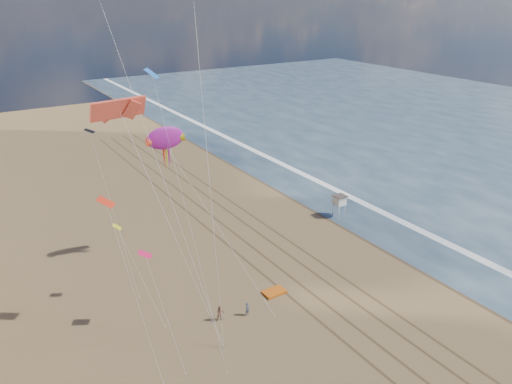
# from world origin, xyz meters

# --- Properties ---
(wet_sand) EXTENTS (260.00, 260.00, 0.00)m
(wet_sand) POSITION_xyz_m (19.00, 40.00, 0.00)
(wet_sand) COLOR #42301E
(wet_sand) RESTS_ON ground
(foam) EXTENTS (260.00, 260.00, 0.00)m
(foam) POSITION_xyz_m (23.20, 40.00, 0.00)
(foam) COLOR white
(foam) RESTS_ON ground
(tracks) EXTENTS (7.68, 120.00, 0.01)m
(tracks) POSITION_xyz_m (2.55, 30.00, 0.01)
(tracks) COLOR brown
(tracks) RESTS_ON ground
(lifeguard_stand) EXTENTS (1.78, 1.78, 3.21)m
(lifeguard_stand) POSITION_xyz_m (16.81, 31.56, 2.48)
(lifeguard_stand) COLOR white
(lifeguard_stand) RESTS_ON ground
(grounded_kite) EXTENTS (2.49, 1.64, 0.28)m
(grounded_kite) POSITION_xyz_m (-2.25, 20.04, 0.14)
(grounded_kite) COLOR #D75D12
(grounded_kite) RESTS_ON ground
(show_kite) EXTENTS (4.50, 9.28, 22.63)m
(show_kite) POSITION_xyz_m (-7.96, 34.04, 14.86)
(show_kite) COLOR #A91A95
(show_kite) RESTS_ON ground
(kite_flyer_a) EXTENTS (0.63, 0.53, 1.47)m
(kite_flyer_a) POSITION_xyz_m (-6.73, 18.21, 0.74)
(kite_flyer_a) COLOR #4F5666
(kite_flyer_a) RESTS_ON ground
(kite_flyer_b) EXTENTS (0.97, 0.85, 1.70)m
(kite_flyer_b) POSITION_xyz_m (-9.45, 18.88, 0.85)
(kite_flyer_b) COLOR #8C5947
(kite_flyer_b) RESTS_ON ground
(small_kites) EXTENTS (6.81, 12.58, 16.77)m
(small_kites) POSITION_xyz_m (-15.86, 25.22, 14.42)
(small_kites) COLOR #EB1650
(small_kites) RESTS_ON ground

